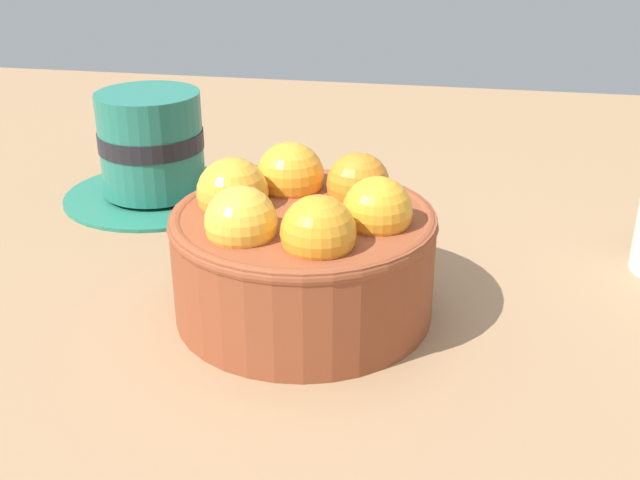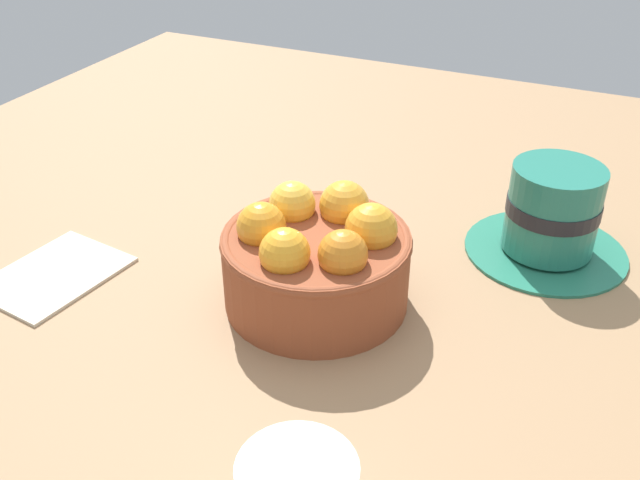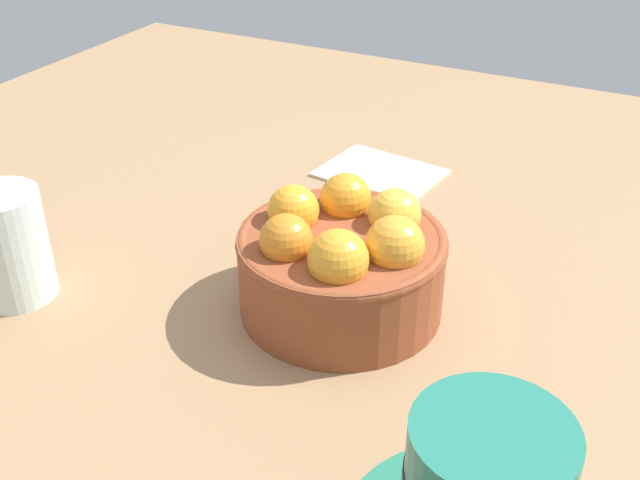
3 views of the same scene
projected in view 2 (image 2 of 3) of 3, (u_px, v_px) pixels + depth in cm
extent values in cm
cube|color=#997551|center=(316.00, 316.00, 63.89)|extent=(127.67, 119.77, 3.40)
cylinder|color=brown|center=(316.00, 269.00, 61.26)|extent=(15.76, 15.76, 6.59)
torus|color=brown|center=(316.00, 240.00, 59.73)|extent=(15.96, 15.96, 1.00)
sphere|color=yellow|center=(292.00, 204.00, 62.52)|extent=(4.08, 4.08, 4.08)
sphere|color=orange|center=(261.00, 227.00, 59.30)|extent=(4.13, 4.13, 4.13)
sphere|color=orange|center=(285.00, 253.00, 55.91)|extent=(4.04, 4.04, 4.04)
sphere|color=orange|center=(343.00, 254.00, 55.75)|extent=(3.95, 3.95, 3.95)
sphere|color=gold|center=(371.00, 229.00, 58.97)|extent=(4.36, 4.36, 4.36)
sphere|color=gold|center=(344.00, 205.00, 62.35)|extent=(4.37, 4.37, 4.37)
cylinder|color=#26755C|center=(545.00, 249.00, 69.45)|extent=(15.23, 15.23, 0.60)
cylinder|color=#237260|center=(553.00, 209.00, 67.09)|extent=(8.46, 8.46, 8.34)
cylinder|color=black|center=(554.00, 206.00, 66.95)|extent=(8.62, 8.62, 1.50)
cube|color=beige|center=(54.00, 273.00, 66.01)|extent=(13.13, 10.79, 0.60)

